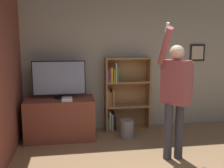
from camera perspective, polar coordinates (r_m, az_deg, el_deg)
name	(u,v)px	position (r m, az deg, el deg)	size (l,w,h in m)	color
wall_back	(127,64)	(5.49, 3.37, 4.35)	(6.25, 0.09, 2.70)	#B2AD9E
wall_side_brick	(0,76)	(4.00, -23.18, 1.64)	(0.06, 4.53, 2.70)	brown
tv_ledge	(60,118)	(5.10, -11.18, -7.34)	(1.27, 0.69, 0.76)	brown
television	(59,79)	(4.99, -11.44, 1.07)	(0.98, 0.22, 0.71)	black
game_console	(67,99)	(4.79, -9.75, -3.31)	(0.18, 0.20, 0.06)	white
remote_loose	(68,101)	(4.75, -9.53, -3.65)	(0.08, 0.14, 0.02)	white
bookshelf	(123,95)	(5.39, 2.43, -2.38)	(0.93, 0.28, 1.50)	#997047
person	(175,91)	(4.08, 13.64, -1.56)	(0.56, 0.57, 2.09)	#383842
waste_bin	(127,129)	(5.06, 3.30, -9.73)	(0.26, 0.26, 0.35)	gray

